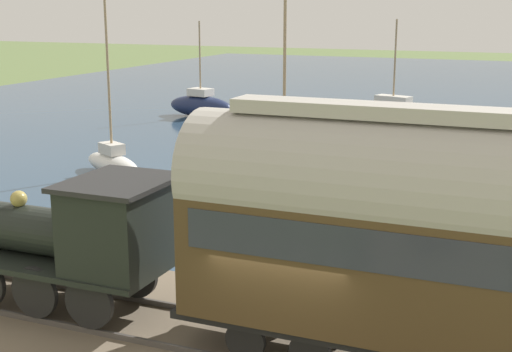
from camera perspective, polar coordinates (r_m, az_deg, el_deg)
The scene contains 8 objects.
harbor_water at distance 55.36m, azimuth 18.36°, elevation 5.80°, with size 80.00×80.00×0.01m.
steam_locomotive at distance 15.42m, azimuth -14.12°, elevation -4.43°, with size 2.29×5.46×3.23m.
passenger_coach at distance 12.32m, azimuth 15.61°, elevation -4.42°, with size 2.28×9.81×4.68m.
sailboat_navy at distance 44.44m, azimuth -4.44°, elevation 5.65°, with size 2.54×4.86×5.84m.
sailboat_gray at distance 40.12m, azimuth 10.87°, elevation 4.72°, with size 3.24×6.62×6.04m.
sailboat_red at distance 23.51m, azimuth 2.21°, elevation -1.15°, with size 4.22×5.52×9.05m.
sailboat_white at distance 29.72m, azimuth -11.42°, elevation 1.24°, with size 2.65×3.73×9.31m.
rowboat_far_out at distance 19.85m, azimuth 11.22°, elevation -6.07°, with size 2.12×2.01×0.38m.
Camera 1 is at (-11.30, -4.07, 6.75)m, focal length 50.00 mm.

